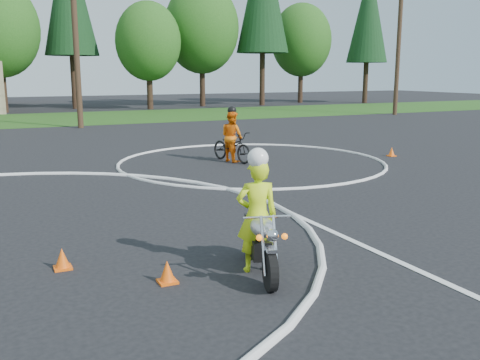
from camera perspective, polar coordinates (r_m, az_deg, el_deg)
name	(u,v)px	position (r m, az deg, el deg)	size (l,w,h in m)	color
course_markings	(72,210)	(11.19, -17.51, -3.03)	(19.05, 19.05, 0.12)	silver
primary_motorcycle	(261,242)	(7.24, 2.25, -6.63)	(0.78, 1.73, 0.93)	black
rider_primary_grp	(257,212)	(7.25, 1.83, -3.48)	(0.65, 0.51, 1.72)	#CEF119
rider_second_grp	(232,142)	(16.42, -0.86, 4.06)	(1.03, 1.87, 1.70)	black
traffic_cones	(95,228)	(9.28, -15.25, -4.99)	(16.12, 8.74, 0.30)	#FF5C0D
treeline	(177,21)	(43.53, -6.76, 16.46)	(38.20, 8.10, 14.52)	#382619
utility_poles	(75,19)	(27.86, -17.23, 16.04)	(41.60, 1.12, 10.00)	#473321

